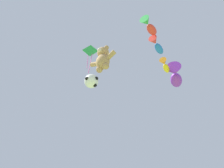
% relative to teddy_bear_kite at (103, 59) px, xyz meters
% --- Properties ---
extents(teddy_bear_kite, '(1.80, 0.79, 1.83)m').
position_rel_teddy_bear_kite_xyz_m(teddy_bear_kite, '(0.00, 0.00, 0.00)').
color(teddy_bear_kite, tan).
extents(soccer_ball_kite, '(0.85, 0.85, 0.78)m').
position_rel_teddy_bear_kite_xyz_m(soccer_ball_kite, '(-0.73, -0.03, -1.32)').
color(soccer_ball_kite, white).
extents(fish_kite_crimson, '(0.72, 1.59, 0.68)m').
position_rel_teddy_bear_kite_xyz_m(fish_kite_crimson, '(2.24, 1.97, 3.39)').
color(fish_kite_crimson, red).
extents(fish_kite_cobalt, '(0.73, 1.70, 0.61)m').
position_rel_teddy_bear_kite_xyz_m(fish_kite_cobalt, '(1.88, 3.54, 3.17)').
color(fish_kite_cobalt, blue).
extents(fish_kite_goldfin, '(0.82, 1.55, 0.55)m').
position_rel_teddy_bear_kite_xyz_m(fish_kite_goldfin, '(1.41, 5.61, 3.08)').
color(fish_kite_goldfin, yellow).
extents(fish_kite_violet, '(1.80, 2.63, 1.15)m').
position_rel_teddy_bear_kite_xyz_m(fish_kite_violet, '(1.44, 7.34, 3.29)').
color(fish_kite_violet, purple).
extents(diamond_kite, '(0.82, 0.77, 2.87)m').
position_rel_teddy_bear_kite_xyz_m(diamond_kite, '(-1.72, 0.67, 2.27)').
color(diamond_kite, green).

